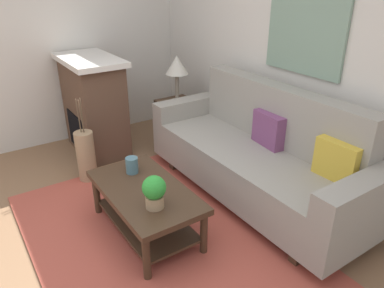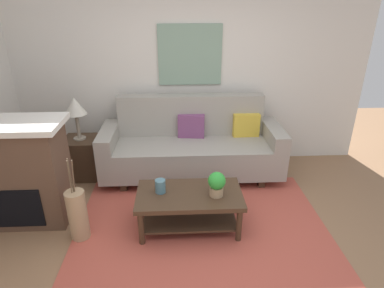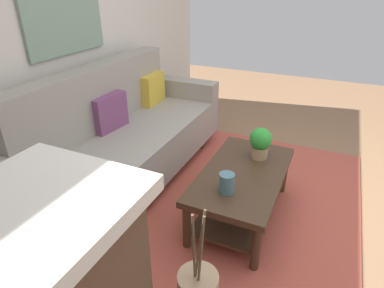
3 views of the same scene
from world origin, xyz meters
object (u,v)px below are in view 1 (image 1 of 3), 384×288
Objects in this scene: throw_pillow_mustard at (337,160)px; floor_vase at (86,156)px; tabletop_vase at (132,165)px; side_table at (178,122)px; potted_plant_tabletop at (154,191)px; table_lamp at (177,67)px; framed_painting at (305,29)px; coffee_table at (145,200)px; couch at (257,156)px; fireplace at (94,105)px; throw_pillow_plum at (269,129)px.

throw_pillow_mustard is 0.65× the size of floor_vase.
tabletop_vase is at bearing -132.23° from throw_pillow_mustard.
tabletop_vase is at bearing -46.12° from side_table.
table_lamp is (-1.69, 1.25, 0.42)m from potted_plant_tabletop.
framed_painting is at bearing 16.17° from table_lamp.
coffee_table is 0.35m from tabletop_vase.
table_lamp is (-1.50, 0.03, 0.56)m from couch.
tabletop_vase is 0.17× the size of framed_painting.
floor_vase is at bearing -77.87° from side_table.
framed_painting reaches higher than floor_vase.
fireplace is at bearing 171.81° from tabletop_vase.
fireplace reaches higher than potted_plant_tabletop.
couch is at bearing 86.00° from coffee_table.
couch is 1.24m from framed_painting.
throw_pillow_plum reaches higher than side_table.
potted_plant_tabletop reaches higher than floor_vase.
table_lamp is at bearing -176.42° from throw_pillow_plum.
table_lamp is at bearing -177.62° from throw_pillow_mustard.
throw_pillow_mustard reaches higher than coffee_table.
fireplace is (-0.37, -0.95, 0.31)m from side_table.
side_table is at bearing 178.83° from couch.
side_table is 1.34m from floor_vase.
side_table is (-1.12, 1.16, -0.22)m from tabletop_vase.
fireplace reaches higher than floor_vase.
framed_painting is (-0.00, 0.47, 1.15)m from couch.
framed_painting reaches higher than coffee_table.
table_lamp is at bearing -163.83° from framed_painting.
floor_vase is (-1.41, -0.06, -0.30)m from potted_plant_tabletop.
side_table is (-1.42, 1.20, -0.03)m from coffee_table.
throw_pillow_mustard is 1.46m from potted_plant_tabletop.
throw_pillow_mustard is 1.22m from framed_painting.
throw_pillow_plum is at bearing 90.00° from couch.
couch reaches higher than potted_plant_tabletop.
framed_painting is at bearing 87.14° from coffee_table.
couch is at bearing 26.23° from fireplace.
fireplace is 1.35× the size of framed_painting.
framed_painting is (1.50, 0.43, 1.30)m from side_table.
framed_painting reaches higher than side_table.
throw_pillow_plum is at bearing 3.58° from side_table.
coffee_table is 0.38m from potted_plant_tabletop.
tabletop_vase is (-1.14, -1.26, -0.18)m from throw_pillow_mustard.
coffee_table is at bearing -40.18° from side_table.
framed_painting is at bearing 16.17° from side_table.
potted_plant_tabletop is at bearing -36.44° from side_table.
coffee_table is 7.66× the size of tabletop_vase.
throw_pillow_plum is 1.90m from floor_vase.
tabletop_vase is at bearing 173.45° from coffee_table.
tabletop_vase is 1.69m from table_lamp.
throw_pillow_plum is 0.64× the size of side_table.
throw_pillow_mustard is 2.46m from floor_vase.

